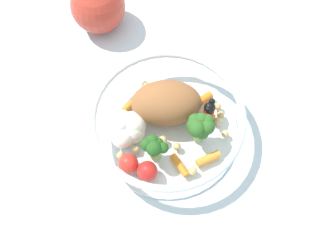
# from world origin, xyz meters

# --- Properties ---
(ground_plane) EXTENTS (2.40, 2.40, 0.00)m
(ground_plane) POSITION_xyz_m (0.00, 0.00, 0.00)
(ground_plane) COLOR silver
(food_container) EXTENTS (0.20, 0.20, 0.07)m
(food_container) POSITION_xyz_m (-0.00, -0.00, 0.03)
(food_container) COLOR white
(food_container) RESTS_ON ground_plane
(loose_apple) EXTENTS (0.08, 0.08, 0.09)m
(loose_apple) POSITION_xyz_m (0.09, -0.19, 0.04)
(loose_apple) COLOR #BC3828
(loose_apple) RESTS_ON ground_plane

